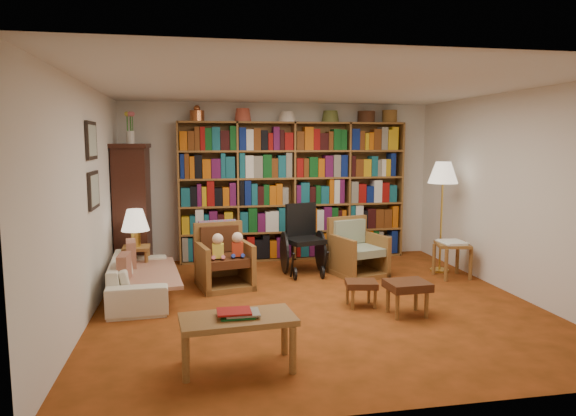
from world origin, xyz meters
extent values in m
plane|color=#974117|center=(0.00, 0.00, 0.00)|extent=(5.00, 5.00, 0.00)
plane|color=silver|center=(0.00, 0.00, 2.50)|extent=(5.00, 5.00, 0.00)
plane|color=silver|center=(0.00, 2.50, 1.25)|extent=(5.00, 0.00, 5.00)
plane|color=silver|center=(0.00, -2.50, 1.25)|extent=(5.00, 0.00, 5.00)
plane|color=silver|center=(-2.50, 0.00, 1.25)|extent=(0.00, 5.00, 5.00)
plane|color=silver|center=(2.50, 0.00, 1.25)|extent=(0.00, 5.00, 5.00)
cube|color=olive|center=(0.20, 2.34, 1.10)|extent=(3.60, 0.30, 2.20)
cube|color=#34130E|center=(-2.25, 2.00, 0.90)|extent=(0.45, 0.90, 1.80)
cube|color=#34130E|center=(-2.25, 2.00, 1.83)|extent=(0.50, 0.95, 0.06)
cylinder|color=white|center=(-2.25, 2.00, 1.95)|extent=(0.12, 0.12, 0.18)
cube|color=black|center=(-2.48, 0.30, 1.90)|extent=(0.03, 0.52, 0.42)
cube|color=gray|center=(-2.46, 0.30, 1.90)|extent=(0.01, 0.44, 0.34)
cube|color=black|center=(-2.48, 0.30, 1.35)|extent=(0.03, 0.52, 0.42)
cube|color=gray|center=(-2.46, 0.30, 1.35)|extent=(0.01, 0.44, 0.34)
imported|color=beige|center=(-2.05, 0.59, 0.25)|extent=(1.71, 0.75, 0.49)
cube|color=#C4BD8F|center=(-2.00, 0.59, 0.30)|extent=(0.98, 1.59, 0.04)
cube|color=maroon|center=(-2.18, 0.94, 0.45)|extent=(0.16, 0.38, 0.37)
cube|color=maroon|center=(-2.18, 0.24, 0.45)|extent=(0.13, 0.35, 0.35)
cube|color=olive|center=(-2.15, 1.26, 0.48)|extent=(0.36, 0.36, 0.04)
cylinder|color=olive|center=(-2.29, 1.12, 0.23)|extent=(0.05, 0.05, 0.46)
cylinder|color=olive|center=(-2.01, 1.12, 0.23)|extent=(0.05, 0.05, 0.46)
cylinder|color=olive|center=(-2.29, 1.40, 0.23)|extent=(0.05, 0.05, 0.46)
cylinder|color=olive|center=(-2.01, 1.40, 0.23)|extent=(0.05, 0.05, 0.46)
cylinder|color=gold|center=(-2.15, 1.26, 0.61)|extent=(0.12, 0.12, 0.20)
cone|color=beige|center=(-2.15, 1.26, 0.86)|extent=(0.37, 0.37, 0.29)
cube|color=olive|center=(-1.01, 0.85, 0.04)|extent=(0.78, 0.80, 0.07)
cube|color=olive|center=(-1.30, 0.85, 0.29)|extent=(0.20, 0.68, 0.58)
cube|color=olive|center=(-0.71, 0.85, 0.29)|extent=(0.20, 0.68, 0.58)
cube|color=olive|center=(-1.01, 1.15, 0.41)|extent=(0.66, 0.21, 0.82)
cube|color=#4E2714|center=(-1.01, 0.82, 0.36)|extent=(0.62, 0.67, 0.11)
cube|color=#4E2714|center=(-1.01, 1.09, 0.60)|extent=(0.52, 0.19, 0.35)
cube|color=#BE326A|center=(-1.01, 1.18, 0.66)|extent=(0.51, 0.16, 0.36)
cube|color=olive|center=(0.90, 1.11, 0.04)|extent=(0.81, 0.83, 0.07)
cube|color=olive|center=(0.61, 1.11, 0.29)|extent=(0.25, 0.66, 0.58)
cube|color=olive|center=(1.19, 1.11, 0.29)|extent=(0.25, 0.66, 0.58)
cube|color=olive|center=(0.90, 1.41, 0.40)|extent=(0.64, 0.25, 0.81)
cube|color=#8FA080|center=(0.90, 1.09, 0.36)|extent=(0.64, 0.69, 0.11)
cube|color=#8FA080|center=(0.90, 1.35, 0.59)|extent=(0.51, 0.23, 0.34)
cube|color=black|center=(0.16, 1.34, 0.48)|extent=(0.60, 0.60, 0.06)
cube|color=black|center=(0.16, 1.58, 0.75)|extent=(0.48, 0.19, 0.48)
cylinder|color=black|center=(-0.11, 1.45, 0.30)|extent=(0.03, 0.60, 0.60)
cylinder|color=black|center=(0.43, 1.45, 0.30)|extent=(0.03, 0.60, 0.60)
cylinder|color=black|center=(-0.03, 1.04, 0.09)|extent=(0.03, 0.17, 0.17)
cylinder|color=black|center=(0.35, 1.04, 0.09)|extent=(0.03, 0.17, 0.17)
cylinder|color=gold|center=(2.15, 1.12, 0.01)|extent=(0.27, 0.27, 0.03)
cylinder|color=gold|center=(2.15, 1.12, 0.68)|extent=(0.03, 0.03, 1.35)
cone|color=beige|center=(2.15, 1.12, 1.45)|extent=(0.43, 0.43, 0.31)
cube|color=olive|center=(2.15, 0.77, 0.47)|extent=(0.54, 0.54, 0.04)
cylinder|color=olive|center=(1.97, 0.59, 0.22)|extent=(0.05, 0.05, 0.45)
cylinder|color=olive|center=(2.33, 0.59, 0.22)|extent=(0.05, 0.05, 0.45)
cylinder|color=olive|center=(1.97, 0.95, 0.22)|extent=(0.05, 0.05, 0.45)
cylinder|color=olive|center=(2.33, 0.95, 0.22)|extent=(0.05, 0.05, 0.45)
cube|color=white|center=(2.15, 0.77, 0.50)|extent=(0.39, 0.45, 0.03)
cube|color=#4E2714|center=(0.49, -0.23, 0.26)|extent=(0.40, 0.36, 0.07)
cylinder|color=olive|center=(0.36, -0.33, 0.11)|extent=(0.04, 0.04, 0.23)
cylinder|color=olive|center=(0.62, -0.33, 0.11)|extent=(0.04, 0.04, 0.23)
cylinder|color=olive|center=(0.36, -0.12, 0.11)|extent=(0.04, 0.04, 0.23)
cylinder|color=olive|center=(0.62, -0.12, 0.11)|extent=(0.04, 0.04, 0.23)
cube|color=#4E2714|center=(0.89, -0.60, 0.33)|extent=(0.46, 0.40, 0.09)
cylinder|color=olive|center=(0.72, -0.74, 0.14)|extent=(0.04, 0.04, 0.29)
cylinder|color=olive|center=(1.05, -0.74, 0.14)|extent=(0.04, 0.04, 0.29)
cylinder|color=olive|center=(0.72, -0.47, 0.14)|extent=(0.04, 0.04, 0.29)
cylinder|color=olive|center=(1.05, -0.47, 0.14)|extent=(0.04, 0.04, 0.29)
cube|color=olive|center=(-1.05, -1.59, 0.42)|extent=(0.99, 0.56, 0.05)
cylinder|color=olive|center=(-1.48, -1.78, 0.20)|extent=(0.06, 0.06, 0.39)
cylinder|color=olive|center=(-0.62, -1.78, 0.20)|extent=(0.06, 0.06, 0.39)
cylinder|color=olive|center=(-1.48, -1.40, 0.20)|extent=(0.06, 0.06, 0.39)
cylinder|color=olive|center=(-0.62, -1.40, 0.20)|extent=(0.06, 0.06, 0.39)
cube|color=brown|center=(-1.05, -1.59, 0.47)|extent=(0.30, 0.24, 0.05)
camera|label=1|loc=(-1.39, -5.70, 1.88)|focal=32.00mm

